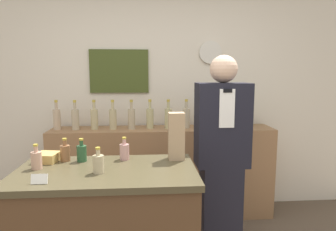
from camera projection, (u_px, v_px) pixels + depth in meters
The scene contains 22 objects.
back_wall at pixel (151, 92), 3.41m from camera, with size 5.20×0.09×2.70m.
back_shelf at pixel (163, 172), 3.29m from camera, with size 2.38×0.40×0.98m.
shopkeeper at pixel (221, 158), 2.53m from camera, with size 0.43×0.27×1.72m.
potted_plant at pixel (241, 112), 3.28m from camera, with size 0.23×0.23×0.31m.
paper_bag at pixel (176, 136), 2.11m from camera, with size 0.11×0.09×0.34m.
price_card_left at pixel (39, 179), 1.66m from camera, with size 0.09×0.02×0.06m.
gift_box at pixel (47, 157), 2.07m from camera, with size 0.17×0.17×0.06m.
counter_bottle_0 at pixel (36, 160), 1.91m from camera, with size 0.07×0.07×0.16m.
counter_bottle_1 at pixel (65, 153), 2.08m from camera, with size 0.07×0.07×0.16m.
counter_bottle_2 at pixel (82, 153), 2.08m from camera, with size 0.07×0.07×0.16m.
counter_bottle_3 at pixel (98, 163), 1.83m from camera, with size 0.07×0.07×0.16m.
counter_bottle_4 at pixel (124, 151), 2.12m from camera, with size 0.07×0.07×0.16m.
shelf_bottle_0 at pixel (57, 119), 3.13m from camera, with size 0.08×0.08×0.31m.
shelf_bottle_1 at pixel (75, 119), 3.12m from camera, with size 0.08×0.08×0.31m.
shelf_bottle_2 at pixel (94, 118), 3.14m from camera, with size 0.08×0.08×0.31m.
shelf_bottle_3 at pixel (113, 118), 3.14m from camera, with size 0.08×0.08×0.31m.
shelf_bottle_4 at pixel (132, 118), 3.16m from camera, with size 0.08×0.08×0.31m.
shelf_bottle_5 at pixel (150, 118), 3.20m from camera, with size 0.08×0.08×0.31m.
shelf_bottle_6 at pixel (168, 118), 3.19m from camera, with size 0.08×0.08×0.31m.
shelf_bottle_7 at pixel (186, 117), 3.22m from camera, with size 0.08×0.08×0.31m.
shelf_bottle_8 at pixel (204, 117), 3.22m from camera, with size 0.08×0.08×0.31m.
shelf_bottle_9 at pixel (222, 117), 3.26m from camera, with size 0.08×0.08×0.31m.
Camera 1 is at (-0.06, -1.42, 1.58)m, focal length 32.00 mm.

